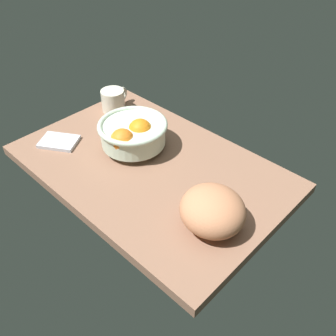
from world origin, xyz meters
TOP-DOWN VIEW (x-y plane):
  - ground_plane at (0.00, 0.00)cm, footprint 80.02×52.12cm
  - fruit_bowl at (-9.09, 1.91)cm, footprint 21.25×21.25cm
  - bread_loaf at (28.05, -6.00)cm, footprint 20.82×20.31cm
  - napkin_folded at (-28.65, -12.54)cm, footprint 14.20×13.17cm
  - mug at (-31.76, 13.01)cm, footprint 8.22×12.12cm

SIDE VIEW (x-z plane):
  - ground_plane at x=0.00cm, z-range -3.00..0.00cm
  - napkin_folded at x=-28.65cm, z-range 0.00..1.13cm
  - mug at x=-31.76cm, z-range 0.00..7.78cm
  - bread_loaf at x=28.05cm, z-range 0.00..10.28cm
  - fruit_bowl at x=-9.09cm, z-range 0.61..11.21cm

